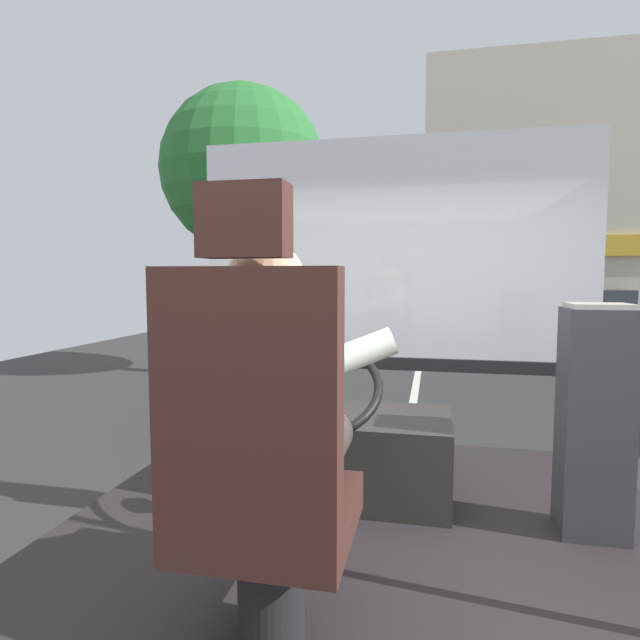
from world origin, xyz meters
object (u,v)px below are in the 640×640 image
(driver_seat, at_px, (260,470))
(parked_car_silver, at_px, (590,313))
(steering_console, at_px, (336,450))
(bus_driver, at_px, (273,406))
(fare_box, at_px, (594,421))

(driver_seat, bearing_deg, parked_car_silver, 72.22)
(steering_console, bearing_deg, driver_seat, -90.00)
(driver_seat, xyz_separation_m, bus_driver, (-0.00, 0.12, 0.15))
(driver_seat, bearing_deg, fare_box, 41.50)
(steering_console, xyz_separation_m, fare_box, (1.11, -0.17, 0.26))
(driver_seat, height_order, bus_driver, driver_seat)
(driver_seat, bearing_deg, steering_console, 90.00)
(driver_seat, relative_size, bus_driver, 1.77)
(bus_driver, distance_m, parked_car_silver, 16.42)
(driver_seat, height_order, parked_car_silver, driver_seat)
(bus_driver, distance_m, fare_box, 1.42)
(bus_driver, distance_m, steering_console, 1.13)
(parked_car_silver, bearing_deg, driver_seat, -107.78)
(parked_car_silver, bearing_deg, bus_driver, -107.91)
(bus_driver, bearing_deg, parked_car_silver, 72.09)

